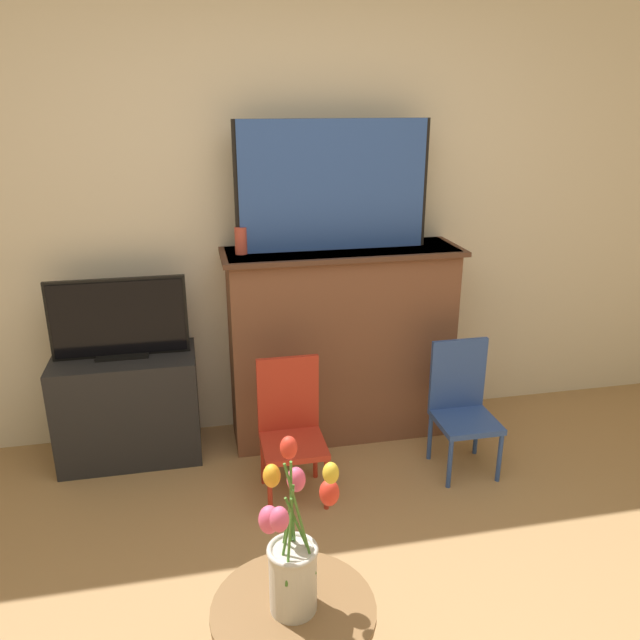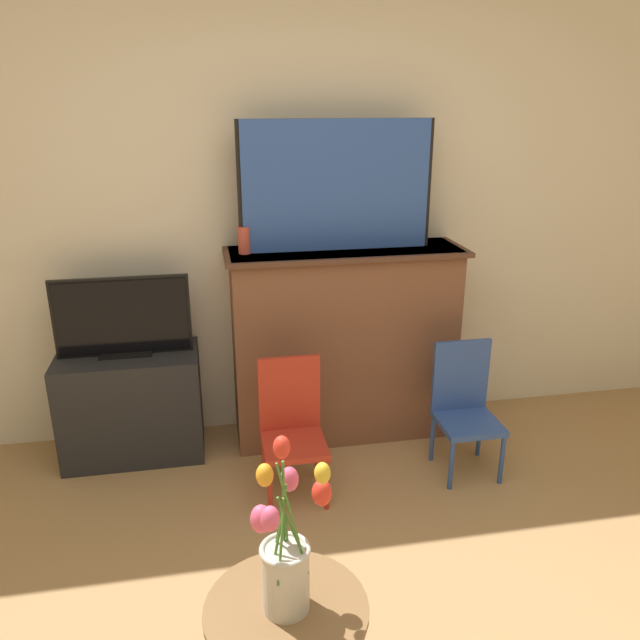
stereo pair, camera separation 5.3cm
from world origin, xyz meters
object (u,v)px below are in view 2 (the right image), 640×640
(tv_monitor, at_px, (123,318))
(vase_tulips, at_px, (286,555))
(chair_red, at_px, (292,424))
(painting, at_px, (337,186))
(chair_blue, at_px, (465,404))

(tv_monitor, distance_m, vase_tulips, 1.82)
(vase_tulips, bearing_deg, chair_red, 81.19)
(chair_red, xyz_separation_m, vase_tulips, (-0.19, -1.21, 0.26))
(tv_monitor, bearing_deg, vase_tulips, -70.11)
(vase_tulips, bearing_deg, painting, 73.56)
(vase_tulips, bearing_deg, chair_blue, 48.76)
(tv_monitor, distance_m, chair_red, 1.04)
(chair_red, bearing_deg, painting, 58.39)
(chair_blue, bearing_deg, chair_red, -177.22)
(chair_red, relative_size, chair_blue, 1.00)
(painting, xyz_separation_m, chair_red, (-0.33, -0.53, -1.07))
(chair_red, relative_size, vase_tulips, 1.28)
(chair_red, distance_m, chair_blue, 0.91)
(tv_monitor, xyz_separation_m, chair_red, (0.81, -0.50, -0.43))
(painting, bearing_deg, tv_monitor, -178.47)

